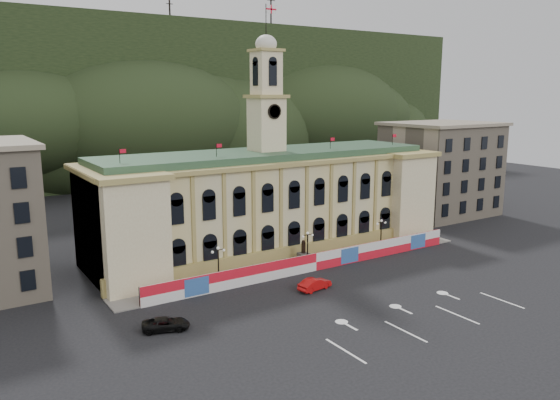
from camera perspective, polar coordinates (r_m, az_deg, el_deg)
ground at (r=66.03m, az=11.66°, el=-10.69°), size 260.00×260.00×0.00m
lane_markings at (r=62.86m, az=14.91°, el=-11.99°), size 26.00×10.00×0.02m
hill_ridge at (r=171.04m, az=-18.26°, el=8.93°), size 230.00×80.00×64.00m
city_hall at (r=84.85m, az=-1.26°, el=-0.06°), size 56.20×17.60×37.10m
side_building_right at (r=115.00m, az=16.44°, el=3.18°), size 21.00×17.00×18.60m
hoarding_fence at (r=76.41m, az=3.77°, el=-6.45°), size 50.00×0.44×2.50m
pavement at (r=78.80m, az=2.56°, el=-6.78°), size 56.00×5.50×0.16m
statue at (r=78.66m, az=2.46°, el=-5.97°), size 1.40×1.40×3.72m
lamp_left at (r=70.43m, az=-6.46°, el=-6.48°), size 1.96×0.44×5.15m
lamp_center at (r=77.35m, az=2.90°, el=-4.81°), size 1.96×0.44×5.15m
lamp_right at (r=86.01m, az=10.51°, el=-3.36°), size 1.96×0.44×5.15m
red_sedan at (r=69.26m, az=3.65°, el=-8.75°), size 3.13×5.17×1.53m
black_suv at (r=59.33m, az=-11.84°, el=-12.56°), size 5.38×6.34×1.36m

